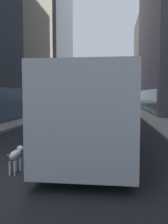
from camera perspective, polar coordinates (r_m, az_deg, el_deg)
The scene contains 10 objects.
ground_plane at distance 41.70m, azimuth 4.30°, elevation 1.05°, with size 120.00×120.00×0.00m, color #232326.
sidewalk_left at distance 42.34m, azimuth -3.42°, elevation 1.20°, with size 2.40×110.00×0.15m, color #9E9991.
sidewalk_right at distance 41.82m, azimuth 12.13°, elevation 1.08°, with size 2.40×110.00×0.15m, color #ADA89E.
building_left_far at distance 51.35m, azimuth -9.66°, elevation 21.40°, with size 9.12×16.05×35.07m.
building_right_far at distance 55.62m, azimuth 17.59°, elevation 11.59°, with size 9.76×20.92×19.27m.
transit_bus at distance 10.92m, azimuth 3.18°, elevation 1.60°, with size 2.78×11.53×3.05m.
car_yellow_taxi at distance 31.46m, azimuth -1.68°, elevation 1.54°, with size 1.72×4.31×1.62m.
car_grey_wagon at distance 26.02m, azimuth -3.51°, elevation 0.99°, with size 1.88×4.79×1.62m.
car_red_coupe at distance 37.58m, azimuth 2.19°, elevation 1.97°, with size 1.87×4.17×1.62m.
dalmatian_dog at distance 7.39m, azimuth -15.73°, elevation -9.70°, with size 0.22×0.96×0.72m.
Camera 1 is at (1.92, -6.59, 2.27)m, focal length 38.86 mm.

